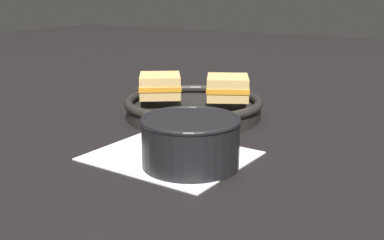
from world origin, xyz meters
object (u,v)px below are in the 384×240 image
soup_bowl (191,139)px  skillet (193,107)px  spoon (194,158)px  sandwich_near_left (228,88)px  sandwich_near_right (160,86)px

soup_bowl → skillet: 0.28m
spoon → sandwich_near_left: size_ratio=1.29×
soup_bowl → sandwich_near_right: sandwich_near_right is taller
spoon → soup_bowl: bearing=-56.8°
sandwich_near_left → sandwich_near_right: 0.14m
soup_bowl → spoon: soup_bowl is taller
soup_bowl → sandwich_near_left: size_ratio=1.26×
skillet → sandwich_near_right: sandwich_near_right is taller
sandwich_near_left → sandwich_near_right: same height
skillet → soup_bowl: bearing=-60.6°
spoon → sandwich_near_right: 0.29m
soup_bowl → sandwich_near_left: (-0.07, 0.27, 0.02)m
skillet → sandwich_near_left: bearing=22.2°
skillet → sandwich_near_right: 0.08m
spoon → sandwich_near_left: 0.27m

